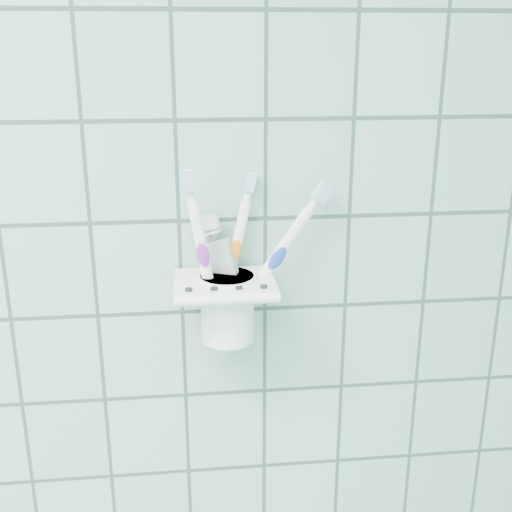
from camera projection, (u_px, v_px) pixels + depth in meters
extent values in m
cube|color=white|center=(223.00, 281.00, 0.76)|extent=(0.05, 0.02, 0.03)
cube|color=white|center=(225.00, 285.00, 0.72)|extent=(0.11, 0.09, 0.01)
cylinder|color=white|center=(227.00, 299.00, 0.68)|extent=(0.11, 0.01, 0.01)
cylinder|color=black|center=(189.00, 290.00, 0.69)|extent=(0.01, 0.01, 0.00)
cylinder|color=black|center=(214.00, 289.00, 0.69)|extent=(0.01, 0.01, 0.00)
cylinder|color=black|center=(239.00, 288.00, 0.69)|extent=(0.01, 0.01, 0.00)
cylinder|color=black|center=(264.00, 287.00, 0.70)|extent=(0.01, 0.01, 0.00)
cylinder|color=white|center=(228.00, 307.00, 0.74)|extent=(0.06, 0.06, 0.08)
cylinder|color=white|center=(227.00, 278.00, 0.73)|extent=(0.07, 0.07, 0.01)
cylinder|color=black|center=(227.00, 277.00, 0.73)|extent=(0.05, 0.05, 0.00)
cylinder|color=white|center=(218.00, 270.00, 0.71)|extent=(0.04, 0.02, 0.16)
cylinder|color=white|center=(217.00, 191.00, 0.69)|extent=(0.01, 0.01, 0.02)
cube|color=silver|center=(217.00, 180.00, 0.68)|extent=(0.02, 0.01, 0.02)
cube|color=white|center=(216.00, 179.00, 0.68)|extent=(0.02, 0.01, 0.03)
ellipsoid|color=purple|center=(218.00, 255.00, 0.70)|extent=(0.02, 0.01, 0.03)
cylinder|color=white|center=(216.00, 267.00, 0.73)|extent=(0.05, 0.04, 0.15)
cylinder|color=white|center=(215.00, 194.00, 0.70)|extent=(0.01, 0.01, 0.02)
cube|color=silver|center=(215.00, 183.00, 0.69)|extent=(0.02, 0.01, 0.02)
cube|color=white|center=(215.00, 182.00, 0.70)|extent=(0.02, 0.01, 0.02)
ellipsoid|color=orange|center=(216.00, 253.00, 0.72)|extent=(0.02, 0.01, 0.03)
cylinder|color=white|center=(222.00, 262.00, 0.72)|extent=(0.11, 0.04, 0.15)
cylinder|color=white|center=(221.00, 177.00, 0.69)|extent=(0.02, 0.01, 0.02)
cube|color=silver|center=(221.00, 165.00, 0.68)|extent=(0.03, 0.01, 0.03)
cube|color=white|center=(220.00, 163.00, 0.68)|extent=(0.03, 0.01, 0.03)
ellipsoid|color=#1E38A5|center=(222.00, 246.00, 0.71)|extent=(0.03, 0.01, 0.03)
cube|color=silver|center=(238.00, 287.00, 0.73)|extent=(0.06, 0.05, 0.11)
cube|color=silver|center=(238.00, 329.00, 0.74)|extent=(0.04, 0.02, 0.02)
cone|color=silver|center=(237.00, 237.00, 0.71)|extent=(0.04, 0.04, 0.03)
cylinder|color=white|center=(237.00, 224.00, 0.70)|extent=(0.04, 0.04, 0.03)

